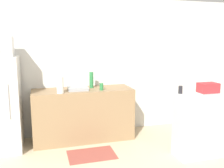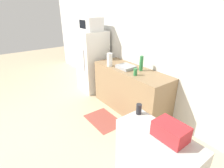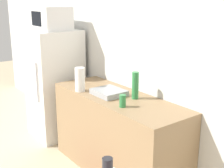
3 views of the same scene
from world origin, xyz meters
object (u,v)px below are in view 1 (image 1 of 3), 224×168
object	(u,v)px
bottle_tall	(91,80)
paper_towel_roll	(60,85)
refrigerator	(0,104)
basket	(208,88)
bottle_short	(101,87)
jar	(180,90)

from	to	relation	value
bottle_tall	paper_towel_roll	xyz separation A→B (m)	(-0.59, -0.33, -0.01)
refrigerator	basket	xyz separation A→B (m)	(3.14, -1.08, 0.31)
bottle_short	paper_towel_roll	size ratio (longest dim) A/B	0.45
bottle_tall	jar	xyz separation A→B (m)	(1.13, -1.19, -0.02)
paper_towel_roll	bottle_short	bearing A→B (deg)	4.39
bottle_tall	jar	bearing A→B (deg)	-46.48
bottle_tall	jar	distance (m)	1.65
bottle_short	basket	world-z (taller)	basket
refrigerator	basket	distance (m)	3.33
bottle_short	jar	bearing A→B (deg)	-42.40
refrigerator	bottle_tall	world-z (taller)	refrigerator
refrigerator	bottle_tall	size ratio (longest dim) A/B	5.28
jar	paper_towel_roll	bearing A→B (deg)	153.35
bottle_tall	bottle_short	xyz separation A→B (m)	(0.12, -0.27, -0.08)
bottle_tall	paper_towel_roll	distance (m)	0.68
jar	refrigerator	bearing A→B (deg)	159.21
bottle_short	bottle_tall	bearing A→B (deg)	114.54
refrigerator	paper_towel_roll	xyz separation A→B (m)	(0.96, -0.15, 0.30)
basket	paper_towel_roll	distance (m)	2.36
bottle_short	basket	xyz separation A→B (m)	(1.46, -0.98, 0.08)
jar	paper_towel_roll	distance (m)	1.93
bottle_tall	bottle_short	size ratio (longest dim) A/B	2.32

